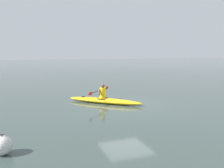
{
  "coord_description": "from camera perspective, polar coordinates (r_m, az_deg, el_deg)",
  "views": [
    {
      "loc": [
        4.94,
        11.18,
        2.73
      ],
      "look_at": [
        1.82,
        2.81,
        1.51
      ],
      "focal_mm": 37.61,
      "sensor_mm": 36.0,
      "label": 1
    }
  ],
  "objects": [
    {
      "name": "kayak",
      "position": [
        12.64,
        -1.93,
        -4.05
      ],
      "size": [
        3.56,
        3.33,
        0.28
      ],
      "color": "#EAB214",
      "rests_on": "ground"
    },
    {
      "name": "ground_plane",
      "position": [
        12.52,
        3.35,
        -4.83
      ],
      "size": [
        160.0,
        160.0,
        0.0
      ],
      "primitive_type": "plane",
      "color": "#384742"
    },
    {
      "name": "kayaker",
      "position": [
        12.59,
        -2.39,
        -1.9
      ],
      "size": [
        1.7,
        1.86,
        0.77
      ],
      "color": "yellow",
      "rests_on": "kayak"
    },
    {
      "name": "mooring_buoy_orange_mid",
      "position": [
        7.08,
        -25.07,
        -13.36
      ],
      "size": [
        0.52,
        0.52,
        0.57
      ],
      "color": "silver",
      "rests_on": "ground"
    }
  ]
}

